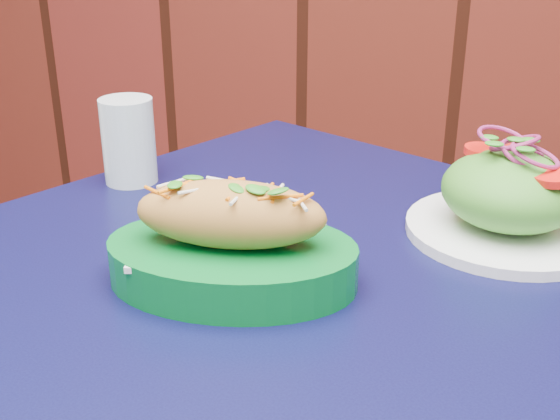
% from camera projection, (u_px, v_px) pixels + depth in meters
% --- Properties ---
extents(cafe_table, '(1.04, 1.04, 0.75)m').
position_uv_depth(cafe_table, '(299.00, 361.00, 0.70)').
color(cafe_table, black).
rests_on(cafe_table, ground).
extents(banh_mi_basket, '(0.27, 0.20, 0.11)m').
position_uv_depth(banh_mi_basket, '(231.00, 244.00, 0.66)').
color(banh_mi_basket, '#056624').
rests_on(banh_mi_basket, cafe_table).
extents(salad_plate, '(0.22, 0.22, 0.11)m').
position_uv_depth(salad_plate, '(510.00, 198.00, 0.75)').
color(salad_plate, white).
rests_on(salad_plate, cafe_table).
extents(water_glass, '(0.07, 0.07, 0.11)m').
position_uv_depth(water_glass, '(129.00, 141.00, 0.90)').
color(water_glass, silver).
rests_on(water_glass, cafe_table).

